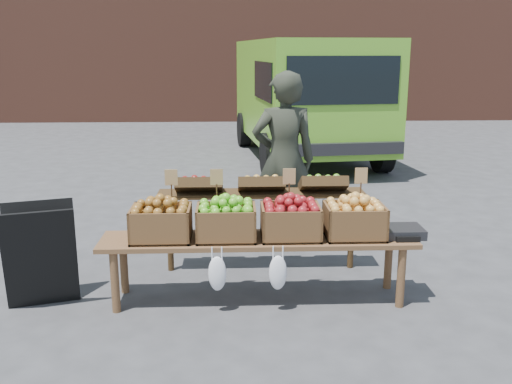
{
  "coord_description": "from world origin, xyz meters",
  "views": [
    {
      "loc": [
        0.09,
        -4.44,
        2.14
      ],
      "look_at": [
        0.3,
        0.71,
        0.85
      ],
      "focal_mm": 40.0,
      "sensor_mm": 36.0,
      "label": 1
    }
  ],
  "objects_px": {
    "crate_green_apples": "(354,221)",
    "vendor": "(284,160)",
    "chalkboard_sign": "(41,255)",
    "crate_red_apples": "(291,222)",
    "crate_golden_apples": "(161,223)",
    "display_bench": "(258,269)",
    "crate_russet_pears": "(226,223)",
    "delivery_van": "(306,100)",
    "weighing_scale": "(403,231)",
    "back_table": "(261,219)"
  },
  "relations": [
    {
      "from": "crate_green_apples",
      "to": "vendor",
      "type": "bearing_deg",
      "value": 107.93
    },
    {
      "from": "chalkboard_sign",
      "to": "crate_red_apples",
      "type": "distance_m",
      "value": 2.14
    },
    {
      "from": "crate_green_apples",
      "to": "crate_golden_apples",
      "type": "bearing_deg",
      "value": 180.0
    },
    {
      "from": "chalkboard_sign",
      "to": "display_bench",
      "type": "xyz_separation_m",
      "value": [
        1.85,
        0.01,
        -0.16
      ]
    },
    {
      "from": "crate_russet_pears",
      "to": "crate_green_apples",
      "type": "distance_m",
      "value": 1.1
    },
    {
      "from": "delivery_van",
      "to": "crate_red_apples",
      "type": "bearing_deg",
      "value": -104.82
    },
    {
      "from": "display_bench",
      "to": "crate_golden_apples",
      "type": "xyz_separation_m",
      "value": [
        -0.82,
        0.0,
        0.42
      ]
    },
    {
      "from": "delivery_van",
      "to": "crate_golden_apples",
      "type": "bearing_deg",
      "value": -113.66
    },
    {
      "from": "crate_golden_apples",
      "to": "weighing_scale",
      "type": "bearing_deg",
      "value": 0.0
    },
    {
      "from": "crate_green_apples",
      "to": "delivery_van",
      "type": "bearing_deg",
      "value": 86.41
    },
    {
      "from": "delivery_van",
      "to": "crate_red_apples",
      "type": "distance_m",
      "value": 6.87
    },
    {
      "from": "display_bench",
      "to": "crate_green_apples",
      "type": "xyz_separation_m",
      "value": [
        0.82,
        0.0,
        0.42
      ]
    },
    {
      "from": "delivery_van",
      "to": "crate_green_apples",
      "type": "bearing_deg",
      "value": -100.23
    },
    {
      "from": "display_bench",
      "to": "crate_green_apples",
      "type": "distance_m",
      "value": 0.93
    },
    {
      "from": "chalkboard_sign",
      "to": "crate_golden_apples",
      "type": "xyz_separation_m",
      "value": [
        1.03,
        0.01,
        0.26
      ]
    },
    {
      "from": "delivery_van",
      "to": "crate_russet_pears",
      "type": "height_order",
      "value": "delivery_van"
    },
    {
      "from": "crate_red_apples",
      "to": "crate_green_apples",
      "type": "bearing_deg",
      "value": 0.0
    },
    {
      "from": "delivery_van",
      "to": "crate_green_apples",
      "type": "xyz_separation_m",
      "value": [
        -0.43,
        -6.78,
        -0.45
      ]
    },
    {
      "from": "crate_russet_pears",
      "to": "crate_golden_apples",
      "type": "bearing_deg",
      "value": 180.0
    },
    {
      "from": "weighing_scale",
      "to": "crate_red_apples",
      "type": "bearing_deg",
      "value": 180.0
    },
    {
      "from": "vendor",
      "to": "chalkboard_sign",
      "type": "relative_size",
      "value": 2.16
    },
    {
      "from": "crate_russet_pears",
      "to": "weighing_scale",
      "type": "relative_size",
      "value": 1.47
    },
    {
      "from": "delivery_van",
      "to": "chalkboard_sign",
      "type": "bearing_deg",
      "value": -121.21
    },
    {
      "from": "weighing_scale",
      "to": "vendor",
      "type": "bearing_deg",
      "value": 121.41
    },
    {
      "from": "display_bench",
      "to": "weighing_scale",
      "type": "height_order",
      "value": "weighing_scale"
    },
    {
      "from": "chalkboard_sign",
      "to": "crate_golden_apples",
      "type": "bearing_deg",
      "value": -15.99
    },
    {
      "from": "back_table",
      "to": "weighing_scale",
      "type": "xyz_separation_m",
      "value": [
        1.19,
        -0.72,
        0.09
      ]
    },
    {
      "from": "delivery_van",
      "to": "weighing_scale",
      "type": "distance_m",
      "value": 6.8
    },
    {
      "from": "chalkboard_sign",
      "to": "crate_russet_pears",
      "type": "relative_size",
      "value": 1.79
    },
    {
      "from": "back_table",
      "to": "crate_red_apples",
      "type": "bearing_deg",
      "value": -73.4
    },
    {
      "from": "crate_green_apples",
      "to": "crate_russet_pears",
      "type": "bearing_deg",
      "value": 180.0
    },
    {
      "from": "crate_red_apples",
      "to": "crate_green_apples",
      "type": "height_order",
      "value": "same"
    },
    {
      "from": "display_bench",
      "to": "crate_russet_pears",
      "type": "distance_m",
      "value": 0.51
    },
    {
      "from": "vendor",
      "to": "weighing_scale",
      "type": "distance_m",
      "value": 1.77
    },
    {
      "from": "delivery_van",
      "to": "crate_red_apples",
      "type": "xyz_separation_m",
      "value": [
        -0.98,
        -6.78,
        -0.45
      ]
    },
    {
      "from": "back_table",
      "to": "crate_russet_pears",
      "type": "distance_m",
      "value": 0.82
    },
    {
      "from": "delivery_van",
      "to": "crate_green_apples",
      "type": "distance_m",
      "value": 6.81
    },
    {
      "from": "crate_golden_apples",
      "to": "crate_red_apples",
      "type": "bearing_deg",
      "value": 0.0
    },
    {
      "from": "crate_red_apples",
      "to": "delivery_van",
      "type": "bearing_deg",
      "value": 81.82
    },
    {
      "from": "crate_russet_pears",
      "to": "weighing_scale",
      "type": "xyz_separation_m",
      "value": [
        1.52,
        0.0,
        -0.1
      ]
    },
    {
      "from": "crate_russet_pears",
      "to": "delivery_van",
      "type": "bearing_deg",
      "value": 77.32
    },
    {
      "from": "back_table",
      "to": "crate_russet_pears",
      "type": "xyz_separation_m",
      "value": [
        -0.34,
        -0.72,
        0.19
      ]
    },
    {
      "from": "crate_golden_apples",
      "to": "display_bench",
      "type": "bearing_deg",
      "value": 0.0
    },
    {
      "from": "delivery_van",
      "to": "crate_golden_apples",
      "type": "distance_m",
      "value": 7.11
    },
    {
      "from": "back_table",
      "to": "crate_red_apples",
      "type": "height_order",
      "value": "back_table"
    },
    {
      "from": "vendor",
      "to": "back_table",
      "type": "distance_m",
      "value": 0.93
    },
    {
      "from": "display_bench",
      "to": "crate_golden_apples",
      "type": "relative_size",
      "value": 5.4
    },
    {
      "from": "crate_golden_apples",
      "to": "crate_green_apples",
      "type": "distance_m",
      "value": 1.65
    },
    {
      "from": "crate_golden_apples",
      "to": "crate_green_apples",
      "type": "bearing_deg",
      "value": 0.0
    },
    {
      "from": "delivery_van",
      "to": "weighing_scale",
      "type": "bearing_deg",
      "value": -96.64
    }
  ]
}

